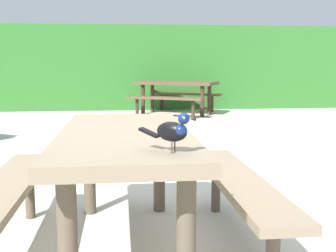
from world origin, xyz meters
name	(u,v)px	position (x,y,z in m)	size (l,w,h in m)	color
ground_plane	(146,233)	(0.00, 0.00, 0.00)	(60.00, 60.00, 0.00)	beige
hedge_wall	(124,68)	(0.00, 8.90, 1.03)	(28.00, 1.94, 2.07)	#2D6B28
picnic_table_foreground	(125,161)	(-0.14, -0.25, 0.56)	(1.69, 1.81, 0.74)	#84725B
bird_grackle	(174,130)	(0.07, -0.93, 0.84)	(0.25, 0.19, 0.18)	black
picnic_table_mid_left	(176,90)	(1.14, 7.01, 0.56)	(2.30, 2.29, 0.74)	brown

